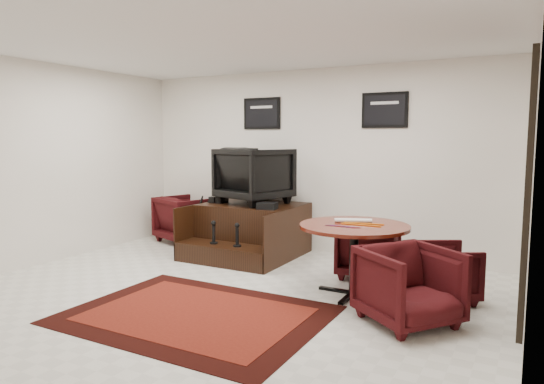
% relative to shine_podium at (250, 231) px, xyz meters
% --- Properties ---
extents(ground, '(6.00, 6.00, 0.00)m').
position_rel_shine_podium_xyz_m(ground, '(0.73, -1.80, -0.35)').
color(ground, silver).
rests_on(ground, ground).
extents(room_shell, '(6.02, 5.02, 2.81)m').
position_rel_shine_podium_xyz_m(room_shell, '(1.14, -1.68, 1.43)').
color(room_shell, white).
rests_on(room_shell, ground).
extents(area_rug, '(2.50, 1.88, 0.01)m').
position_rel_shine_podium_xyz_m(area_rug, '(0.84, -2.44, -0.35)').
color(area_rug, black).
rests_on(area_rug, ground).
extents(shine_podium, '(1.48, 1.53, 0.76)m').
position_rel_shine_podium_xyz_m(shine_podium, '(0.00, 0.00, 0.00)').
color(shine_podium, black).
rests_on(shine_podium, ground).
extents(shine_chair, '(1.13, 1.09, 0.95)m').
position_rel_shine_podium_xyz_m(shine_chair, '(0.00, 0.15, 0.88)').
color(shine_chair, black).
rests_on(shine_chair, shine_podium).
extents(shoes_pair, '(0.25, 0.28, 0.10)m').
position_rel_shine_podium_xyz_m(shoes_pair, '(-0.54, -0.03, 0.46)').
color(shoes_pair, black).
rests_on(shoes_pair, shine_podium).
extents(polish_kit, '(0.29, 0.23, 0.09)m').
position_rel_shine_podium_xyz_m(polish_kit, '(0.46, -0.29, 0.46)').
color(polish_kit, black).
rests_on(polish_kit, shine_podium).
extents(umbrella_black, '(0.34, 0.13, 0.90)m').
position_rel_shine_podium_xyz_m(umbrella_black, '(-0.89, -0.16, 0.10)').
color(umbrella_black, black).
rests_on(umbrella_black, ground).
extents(umbrella_hooked, '(0.31, 0.11, 0.82)m').
position_rel_shine_podium_xyz_m(umbrella_hooked, '(-0.84, -0.06, 0.06)').
color(umbrella_hooked, black).
rests_on(umbrella_hooked, ground).
extents(armchair_side, '(1.05, 1.02, 0.86)m').
position_rel_shine_podium_xyz_m(armchair_side, '(-1.43, 0.28, 0.08)').
color(armchair_side, black).
rests_on(armchair_side, ground).
extents(meeting_table, '(1.22, 1.22, 0.80)m').
position_rel_shine_podium_xyz_m(meeting_table, '(2.01, -1.07, 0.35)').
color(meeting_table, '#3F1209').
rests_on(meeting_table, ground).
extents(table_chair_back, '(0.79, 0.75, 0.74)m').
position_rel_shine_podium_xyz_m(table_chair_back, '(1.94, -0.30, 0.02)').
color(table_chair_back, black).
rests_on(table_chair_back, ground).
extents(table_chair_window, '(0.86, 0.88, 0.68)m').
position_rel_shine_podium_xyz_m(table_chair_window, '(2.91, -0.76, -0.01)').
color(table_chair_window, black).
rests_on(table_chair_window, ground).
extents(table_chair_corner, '(1.07, 1.08, 0.81)m').
position_rel_shine_podium_xyz_m(table_chair_corner, '(2.75, -1.65, 0.05)').
color(table_chair_corner, black).
rests_on(table_chair_corner, ground).
extents(paper_roll, '(0.41, 0.21, 0.05)m').
position_rel_shine_podium_xyz_m(paper_roll, '(1.95, -0.96, 0.47)').
color(paper_roll, silver).
rests_on(paper_roll, meeting_table).
extents(table_clutter, '(0.57, 0.34, 0.01)m').
position_rel_shine_podium_xyz_m(table_clutter, '(2.05, -1.08, 0.45)').
color(table_clutter, orange).
rests_on(table_clutter, meeting_table).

